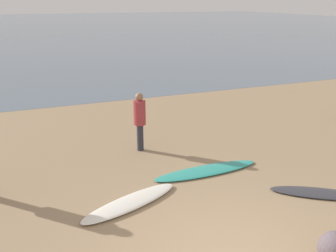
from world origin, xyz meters
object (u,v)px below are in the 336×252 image
surfboard_1 (131,202)px  surfboard_3 (319,193)px  beach_rock_near (336,249)px  person_0 (140,117)px  surfboard_2 (207,171)px

surfboard_1 → surfboard_3: surfboard_1 is taller
surfboard_1 → beach_rock_near: 3.76m
person_0 → beach_rock_near: person_0 is taller
surfboard_1 → person_0: person_0 is taller
surfboard_2 → person_0: person_0 is taller
surfboard_1 → surfboard_3: bearing=-36.6°
surfboard_1 → person_0: (1.04, 2.59, 0.89)m
surfboard_2 → beach_rock_near: size_ratio=4.85×
surfboard_3 → person_0: person_0 is taller
surfboard_1 → person_0: bearing=47.7°
surfboard_3 → beach_rock_near: 2.22m
surfboard_3 → surfboard_1: bearing=-163.1°
beach_rock_near → surfboard_2: bearing=95.7°
surfboard_2 → surfboard_3: size_ratio=1.33×
person_0 → surfboard_2: bearing=162.1°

